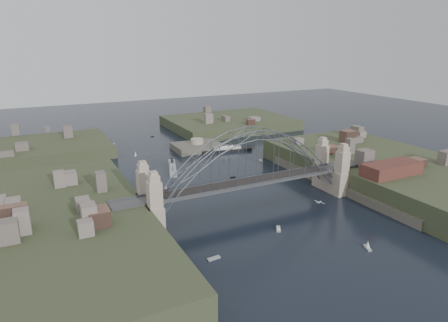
% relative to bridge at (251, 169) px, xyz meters
% --- Properties ---
extents(ground, '(500.00, 500.00, 0.00)m').
position_rel_bridge_xyz_m(ground, '(0.00, 0.00, -12.32)').
color(ground, black).
rests_on(ground, ground).
extents(bridge, '(84.00, 13.80, 24.60)m').
position_rel_bridge_xyz_m(bridge, '(0.00, 0.00, 0.00)').
color(bridge, '#434446').
rests_on(bridge, ground).
extents(shore_west, '(50.50, 90.00, 12.00)m').
position_rel_bridge_xyz_m(shore_west, '(-57.32, 0.00, -10.35)').
color(shore_west, '#353D24').
rests_on(shore_west, ground).
extents(shore_east, '(50.50, 90.00, 12.00)m').
position_rel_bridge_xyz_m(shore_east, '(57.32, 0.00, -10.35)').
color(shore_east, '#353D24').
rests_on(shore_east, ground).
extents(headland_nw, '(60.00, 45.00, 9.00)m').
position_rel_bridge_xyz_m(headland_nw, '(-55.00, 95.00, -11.82)').
color(headland_nw, '#353D24').
rests_on(headland_nw, ground).
extents(headland_ne, '(70.00, 55.00, 9.50)m').
position_rel_bridge_xyz_m(headland_ne, '(50.00, 110.00, -11.57)').
color(headland_ne, '#353D24').
rests_on(headland_ne, ground).
extents(fort_island, '(22.00, 16.00, 9.40)m').
position_rel_bridge_xyz_m(fort_island, '(12.00, 70.00, -12.66)').
color(fort_island, '#4F4B3F').
rests_on(fort_island, ground).
extents(wharf_shed, '(20.00, 8.00, 4.00)m').
position_rel_bridge_xyz_m(wharf_shed, '(44.00, -14.00, -2.32)').
color(wharf_shed, '#592D26').
rests_on(wharf_shed, shore_east).
extents(finger_pier, '(4.00, 22.00, 1.40)m').
position_rel_bridge_xyz_m(finger_pier, '(39.00, -28.00, -11.62)').
color(finger_pier, '#434446').
rests_on(finger_pier, ground).
extents(naval_cruiser_near, '(8.59, 20.12, 6.07)m').
position_rel_bridge_xyz_m(naval_cruiser_near, '(-8.84, 46.35, -11.38)').
color(naval_cruiser_near, '#9BA1A3').
rests_on(naval_cruiser_near, ground).
extents(naval_cruiser_far, '(8.86, 14.69, 5.20)m').
position_rel_bridge_xyz_m(naval_cruiser_far, '(-25.48, 90.21, -11.51)').
color(naval_cruiser_far, '#9BA1A3').
rests_on(naval_cruiser_far, ground).
extents(ocean_liner, '(23.78, 7.52, 5.79)m').
position_rel_bridge_xyz_m(ocean_liner, '(22.99, 60.38, -11.43)').
color(ocean_liner, black).
rests_on(ocean_liner, ground).
extents(aeroplane, '(1.75, 3.07, 0.46)m').
position_rel_bridge_xyz_m(aeroplane, '(8.48, -21.37, -4.36)').
color(aeroplane, silver).
extents(small_boat_a, '(2.90, 2.32, 2.38)m').
position_rel_bridge_xyz_m(small_boat_a, '(-18.54, 25.55, -11.54)').
color(small_boat_a, silver).
rests_on(small_boat_a, ground).
extents(small_boat_b, '(2.04, 0.79, 0.45)m').
position_rel_bridge_xyz_m(small_boat_b, '(8.23, 26.88, -12.17)').
color(small_boat_b, silver).
rests_on(small_boat_b, ground).
extents(small_boat_c, '(2.64, 3.41, 1.43)m').
position_rel_bridge_xyz_m(small_boat_c, '(-1.02, -16.75, -12.04)').
color(small_boat_c, silver).
rests_on(small_boat_c, ground).
extents(small_boat_d, '(1.61, 2.44, 0.45)m').
position_rel_bridge_xyz_m(small_boat_d, '(29.15, 40.69, -12.17)').
color(small_boat_d, silver).
rests_on(small_boat_d, ground).
extents(small_boat_e, '(4.07, 2.31, 1.43)m').
position_rel_bridge_xyz_m(small_boat_e, '(-30.70, 58.24, -12.05)').
color(small_boat_e, silver).
rests_on(small_boat_e, ground).
extents(small_boat_f, '(1.85, 1.28, 0.45)m').
position_rel_bridge_xyz_m(small_boat_f, '(-5.98, 55.39, -12.17)').
color(small_boat_f, silver).
rests_on(small_boat_f, ground).
extents(small_boat_g, '(2.03, 3.15, 2.38)m').
position_rel_bridge_xyz_m(small_boat_g, '(12.77, -35.11, -11.57)').
color(small_boat_g, silver).
rests_on(small_boat_g, ground).
extents(small_boat_h, '(1.42, 2.10, 2.38)m').
position_rel_bridge_xyz_m(small_boat_h, '(-16.96, 72.74, -11.38)').
color(small_boat_h, silver).
rests_on(small_boat_h, ground).
extents(small_boat_i, '(1.61, 2.76, 0.45)m').
position_rel_bridge_xyz_m(small_boat_i, '(35.24, 19.55, -12.17)').
color(small_boat_i, silver).
rests_on(small_boat_i, ground).
extents(small_boat_j, '(3.29, 1.32, 0.45)m').
position_rel_bridge_xyz_m(small_boat_j, '(-23.16, -22.42, -12.17)').
color(small_boat_j, silver).
rests_on(small_boat_j, ground).
extents(small_boat_k, '(1.96, 0.90, 0.45)m').
position_rel_bridge_xyz_m(small_boat_k, '(0.82, 106.12, -12.17)').
color(small_boat_k, silver).
rests_on(small_boat_k, ground).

